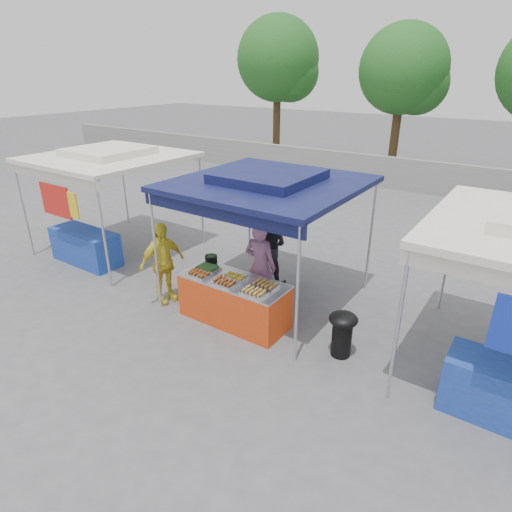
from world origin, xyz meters
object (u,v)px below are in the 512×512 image
Objects in this scene: helper_man at (268,247)px; vendor_table at (234,300)px; wok_burner at (342,330)px; customer_person at (162,263)px; vendor_woman at (260,266)px; cooking_pot at (211,259)px.

vendor_table is at bearing 86.70° from helper_man.
customer_person is at bearing -168.06° from wok_burner.
vendor_woman is (-1.94, 0.54, 0.41)m from wok_burner.
vendor_woman is at bearing 171.08° from wok_burner.
customer_person reaches higher than cooking_pot.
helper_man is at bearing -22.34° from customer_person.
helper_man is 2.23m from customer_person.
vendor_woman reaches higher than customer_person.
vendor_woman is (0.09, 0.70, 0.44)m from vendor_table.
customer_person is at bearing 40.65° from helper_man.
helper_man is (-2.38, 1.50, 0.37)m from wok_burner.
vendor_woman is (0.90, 0.36, -0.05)m from cooking_pot.
helper_man reaches higher than vendor_table.
wok_burner is at bearing -72.73° from customer_person.
vendor_table reaches higher than wok_burner.
vendor_woman is 1.06× the size of customer_person.
helper_man is at bearing 101.67° from vendor_table.
cooking_pot is at bearing 55.87° from helper_man.
vendor_table is at bearing -71.81° from customer_person.
wok_burner is at bearing 159.34° from vendor_woman.
vendor_woman reaches higher than wok_burner.
helper_man is (-0.34, 1.66, 0.41)m from vendor_table.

